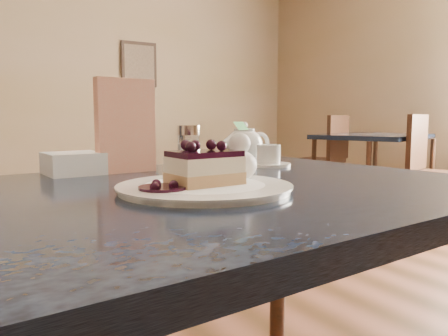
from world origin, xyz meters
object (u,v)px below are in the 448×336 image
cheesecake_slice (205,168)px  dessert_plate (205,188)px  bg_table_far_right (370,207)px  tea_set (249,148)px  main_table (190,229)px

cheesecake_slice → dessert_plate: bearing=85.2°
cheesecake_slice → bg_table_far_right: size_ratio=0.07×
tea_set → bg_table_far_right: (2.60, 1.73, -0.76)m
main_table → tea_set: bearing=38.1°
main_table → dessert_plate: size_ratio=4.21×
tea_set → bg_table_far_right: size_ratio=0.13×
dessert_plate → cheesecake_slice: size_ratio=2.37×
tea_set → bg_table_far_right: bearing=33.7°
cheesecake_slice → bg_table_far_right: bearing=30.9°
cheesecake_slice → bg_table_far_right: cheesecake_slice is taller
main_table → bg_table_far_right: 3.67m
cheesecake_slice → tea_set: (0.36, 0.39, 0.00)m
cheesecake_slice → tea_set: size_ratio=0.53×
dessert_plate → tea_set: 0.54m
dessert_plate → bg_table_far_right: size_ratio=0.17×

